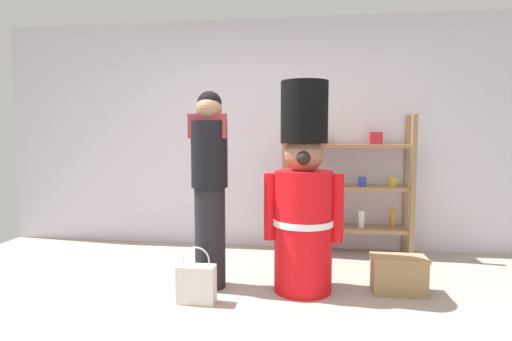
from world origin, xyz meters
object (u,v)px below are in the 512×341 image
object	(u,v)px
merchandise_shelf	(346,185)
shopping_bag	(196,283)
teddy_bear_guard	(303,199)
person_shopper	(210,184)
display_crate	(399,275)

from	to	relation	value
merchandise_shelf	shopping_bag	xyz separation A→B (m)	(-1.24, -1.56, -0.60)
teddy_bear_guard	person_shopper	distance (m)	0.79
merchandise_shelf	display_crate	xyz separation A→B (m)	(0.34, -1.14, -0.60)
merchandise_shelf	teddy_bear_guard	size ratio (longest dim) A/B	0.88
person_shopper	merchandise_shelf	bearing A→B (deg)	44.75
teddy_bear_guard	shopping_bag	xyz separation A→B (m)	(-0.81, -0.37, -0.62)
merchandise_shelf	teddy_bear_guard	xyz separation A→B (m)	(-0.44, -1.19, 0.02)
person_shopper	display_crate	xyz separation A→B (m)	(1.56, 0.07, -0.73)
teddy_bear_guard	display_crate	xyz separation A→B (m)	(0.78, 0.05, -0.62)
shopping_bag	merchandise_shelf	bearing A→B (deg)	51.37
display_crate	teddy_bear_guard	bearing A→B (deg)	-176.18
merchandise_shelf	display_crate	world-z (taller)	merchandise_shelf
teddy_bear_guard	merchandise_shelf	bearing A→B (deg)	69.85
shopping_bag	display_crate	xyz separation A→B (m)	(1.59, 0.42, -0.00)
teddy_bear_guard	person_shopper	xyz separation A→B (m)	(-0.78, -0.02, 0.11)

